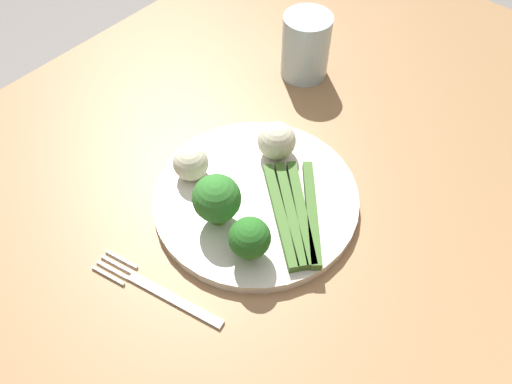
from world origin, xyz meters
TOP-DOWN VIEW (x-y plane):
  - ground_plane at (0.00, 0.00)m, footprint 6.00×6.00m
  - dining_table at (0.00, 0.00)m, footprint 1.22×0.84m
  - plate at (-0.01, -0.01)m, footprint 0.25×0.25m
  - asparagus_bundle at (-0.01, -0.07)m, footprint 0.14×0.14m
  - broccoli_back at (-0.08, -0.06)m, footprint 0.05×0.05m
  - broccoli_near_center at (-0.07, 0.00)m, footprint 0.06×0.06m
  - cauliflower_front_left at (0.06, 0.01)m, footprint 0.05×0.05m
  - cauliflower_outer_edge at (-0.04, 0.07)m, footprint 0.04×0.04m
  - fork at (-0.18, -0.01)m, footprint 0.05×0.17m
  - water_glass at (0.23, 0.10)m, footprint 0.07×0.07m

SIDE VIEW (x-z plane):
  - ground_plane at x=0.00m, z-range -0.02..0.00m
  - dining_table at x=0.00m, z-range 0.25..0.97m
  - fork at x=-0.18m, z-range 0.72..0.73m
  - plate at x=-0.01m, z-range 0.72..0.74m
  - asparagus_bundle at x=-0.01m, z-range 0.74..0.75m
  - cauliflower_outer_edge at x=-0.04m, z-range 0.74..0.78m
  - cauliflower_front_left at x=0.06m, z-range 0.74..0.79m
  - broccoli_back at x=-0.08m, z-range 0.74..0.80m
  - water_glass at x=0.23m, z-range 0.72..0.82m
  - broccoli_near_center at x=-0.07m, z-range 0.74..0.81m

